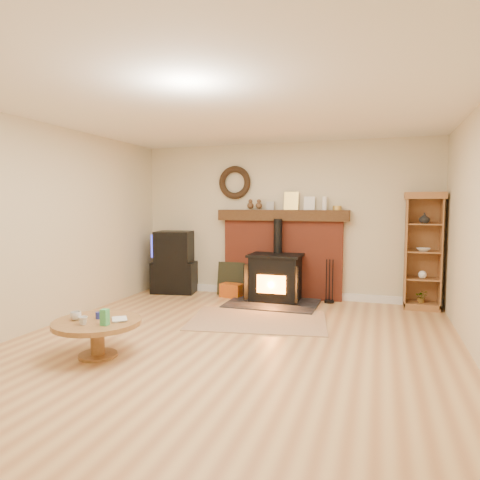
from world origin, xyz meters
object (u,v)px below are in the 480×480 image
(tv_unit, at_px, (174,263))
(coffee_table, at_px, (97,327))
(curio_cabinet, at_px, (423,251))
(wood_stove, at_px, (275,279))

(tv_unit, height_order, coffee_table, tv_unit)
(curio_cabinet, distance_m, coffee_table, 4.73)
(wood_stove, distance_m, coffee_table, 3.22)
(wood_stove, xyz_separation_m, curio_cabinet, (2.20, 0.28, 0.50))
(wood_stove, xyz_separation_m, coffee_table, (-1.16, -3.00, -0.07))
(wood_stove, height_order, tv_unit, wood_stove)
(coffee_table, bearing_deg, wood_stove, 68.90)
(curio_cabinet, bearing_deg, wood_stove, -172.87)
(tv_unit, xyz_separation_m, curio_cabinet, (4.09, 0.08, 0.36))
(curio_cabinet, relative_size, coffee_table, 1.96)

